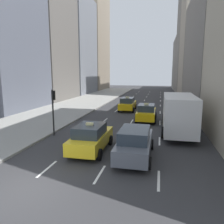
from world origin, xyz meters
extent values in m
plane|color=#333335|center=(0.00, 0.00, 0.00)|extent=(160.00, 160.00, 0.00)
cube|color=gray|center=(-7.00, 27.00, 0.07)|extent=(8.00, 66.00, 0.15)
cube|color=white|center=(-0.20, 2.00, 0.01)|extent=(0.12, 2.00, 0.01)
cube|color=white|center=(-0.20, 8.00, 0.01)|extent=(0.12, 2.00, 0.01)
cube|color=white|center=(-0.20, 14.00, 0.01)|extent=(0.12, 2.00, 0.01)
cube|color=white|center=(-0.20, 20.00, 0.01)|extent=(0.12, 2.00, 0.01)
cube|color=white|center=(-0.20, 26.00, 0.01)|extent=(0.12, 2.00, 0.01)
cube|color=white|center=(-0.20, 32.00, 0.01)|extent=(0.12, 2.00, 0.01)
cube|color=white|center=(-0.20, 38.00, 0.01)|extent=(0.12, 2.00, 0.01)
cube|color=white|center=(-0.20, 44.00, 0.01)|extent=(0.12, 2.00, 0.01)
cube|color=white|center=(-0.20, 50.00, 0.01)|extent=(0.12, 2.00, 0.01)
cube|color=white|center=(2.60, 2.00, 0.01)|extent=(0.12, 2.00, 0.01)
cube|color=white|center=(2.60, 8.00, 0.01)|extent=(0.12, 2.00, 0.01)
cube|color=white|center=(2.60, 14.00, 0.01)|extent=(0.12, 2.00, 0.01)
cube|color=white|center=(2.60, 20.00, 0.01)|extent=(0.12, 2.00, 0.01)
cube|color=white|center=(2.60, 26.00, 0.01)|extent=(0.12, 2.00, 0.01)
cube|color=white|center=(2.60, 32.00, 0.01)|extent=(0.12, 2.00, 0.01)
cube|color=white|center=(2.60, 38.00, 0.01)|extent=(0.12, 2.00, 0.01)
cube|color=white|center=(2.60, 44.00, 0.01)|extent=(0.12, 2.00, 0.01)
cube|color=white|center=(2.60, 50.00, 0.01)|extent=(0.12, 2.00, 0.01)
cube|color=white|center=(5.40, 2.00, 0.01)|extent=(0.12, 2.00, 0.01)
cube|color=white|center=(5.40, 8.00, 0.01)|extent=(0.12, 2.00, 0.01)
cube|color=white|center=(5.40, 14.00, 0.01)|extent=(0.12, 2.00, 0.01)
cube|color=white|center=(5.40, 20.00, 0.01)|extent=(0.12, 2.00, 0.01)
cube|color=white|center=(5.40, 26.00, 0.01)|extent=(0.12, 2.00, 0.01)
cube|color=white|center=(5.40, 32.00, 0.01)|extent=(0.12, 2.00, 0.01)
cube|color=white|center=(5.40, 38.00, 0.01)|extent=(0.12, 2.00, 0.01)
cube|color=white|center=(5.40, 44.00, 0.01)|extent=(0.12, 2.00, 0.01)
cube|color=white|center=(5.40, 50.00, 0.01)|extent=(0.12, 2.00, 0.01)
cube|color=slate|center=(-14.00, 17.90, 8.14)|extent=(6.00, 10.90, 16.27)
cube|color=slate|center=(-14.00, 29.47, 14.24)|extent=(6.00, 11.42, 28.47)
cube|color=gray|center=(-14.00, 42.19, 10.95)|extent=(6.00, 12.48, 21.91)
cube|color=gray|center=(-14.00, 56.03, 14.95)|extent=(6.00, 13.79, 29.89)
cube|color=slate|center=(12.00, 23.51, 7.52)|extent=(6.00, 17.92, 15.05)
cube|color=gray|center=(12.00, 38.42, 16.70)|extent=(6.00, 11.35, 33.41)
cube|color=slate|center=(12.00, 50.13, 15.61)|extent=(6.00, 11.11, 31.22)
cube|color=slate|center=(12.00, 63.76, 7.50)|extent=(6.00, 15.44, 14.99)
cube|color=yellow|center=(1.20, 5.06, 0.71)|extent=(1.80, 4.40, 0.76)
cube|color=#28333D|center=(1.20, 4.80, 1.41)|extent=(1.58, 2.29, 0.64)
cube|color=#F2E599|center=(1.20, 4.80, 1.80)|extent=(0.44, 0.20, 0.14)
cylinder|color=black|center=(0.30, 6.43, 0.33)|extent=(0.22, 0.66, 0.66)
cylinder|color=black|center=(2.10, 6.43, 0.33)|extent=(0.22, 0.66, 0.66)
cylinder|color=black|center=(0.30, 3.70, 0.33)|extent=(0.22, 0.66, 0.66)
cylinder|color=black|center=(2.10, 3.70, 0.33)|extent=(0.22, 0.66, 0.66)
cube|color=yellow|center=(4.00, 14.74, 0.71)|extent=(1.80, 4.40, 0.76)
cube|color=#28333D|center=(4.00, 14.48, 1.41)|extent=(1.58, 2.29, 0.64)
cube|color=#F2E599|center=(4.00, 14.48, 1.80)|extent=(0.44, 0.20, 0.14)
cylinder|color=black|center=(3.10, 16.11, 0.33)|extent=(0.22, 0.66, 0.66)
cylinder|color=black|center=(4.90, 16.11, 0.33)|extent=(0.22, 0.66, 0.66)
cylinder|color=black|center=(3.10, 13.38, 0.33)|extent=(0.22, 0.66, 0.66)
cylinder|color=black|center=(4.90, 13.38, 0.33)|extent=(0.22, 0.66, 0.66)
cube|color=yellow|center=(1.20, 20.50, 0.71)|extent=(1.80, 4.40, 0.76)
cube|color=#28333D|center=(1.20, 20.24, 1.41)|extent=(1.58, 2.29, 0.64)
cube|color=#F2E599|center=(1.20, 20.24, 1.80)|extent=(0.44, 0.20, 0.14)
cylinder|color=black|center=(0.30, 21.86, 0.33)|extent=(0.22, 0.66, 0.66)
cylinder|color=black|center=(2.10, 21.86, 0.33)|extent=(0.22, 0.66, 0.66)
cylinder|color=black|center=(0.30, 19.14, 0.33)|extent=(0.22, 0.66, 0.66)
cylinder|color=black|center=(2.10, 19.14, 0.33)|extent=(0.22, 0.66, 0.66)
cube|color=#565B66|center=(4.00, 4.60, 0.73)|extent=(1.80, 4.87, 0.80)
cube|color=#28333D|center=(4.00, 4.31, 1.45)|extent=(1.58, 2.53, 0.64)
cylinder|color=black|center=(3.10, 6.11, 0.33)|extent=(0.22, 0.66, 0.66)
cylinder|color=black|center=(4.90, 6.11, 0.33)|extent=(0.22, 0.66, 0.66)
cylinder|color=black|center=(3.10, 3.09, 0.33)|extent=(0.22, 0.66, 0.66)
cylinder|color=black|center=(4.90, 3.09, 0.33)|extent=(0.22, 0.66, 0.66)
cube|color=#262628|center=(6.80, 14.10, 1.50)|extent=(2.10, 2.40, 2.10)
cube|color=#28333D|center=(6.80, 15.25, 1.80)|extent=(1.90, 0.10, 0.90)
cube|color=white|center=(6.80, 9.90, 1.80)|extent=(2.30, 6.00, 2.70)
cylinder|color=black|center=(5.75, 14.10, 0.45)|extent=(0.28, 0.90, 0.90)
cylinder|color=black|center=(7.85, 14.10, 0.45)|extent=(0.28, 0.90, 0.90)
cylinder|color=black|center=(5.65, 8.70, 0.45)|extent=(0.28, 0.90, 0.90)
cylinder|color=black|center=(7.95, 8.70, 0.45)|extent=(0.28, 0.90, 0.90)
cylinder|color=black|center=(-2.75, 7.73, 1.80)|extent=(0.12, 0.12, 3.60)
cube|color=black|center=(-2.75, 7.91, 3.15)|extent=(0.24, 0.20, 0.72)
sphere|color=red|center=(-2.75, 8.02, 3.38)|extent=(0.14, 0.14, 0.14)
sphere|color=#4C3F14|center=(-2.75, 8.02, 3.15)|extent=(0.14, 0.14, 0.14)
sphere|color=#198C2D|center=(-2.75, 8.02, 2.92)|extent=(0.14, 0.14, 0.14)
camera|label=1|loc=(5.32, -7.53, 4.83)|focal=35.00mm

